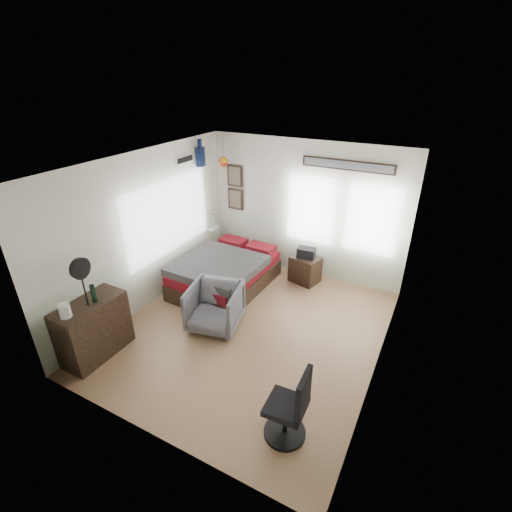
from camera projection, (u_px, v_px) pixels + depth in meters
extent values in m
cube|color=#936B48|center=(250.00, 330.00, 6.08)|extent=(4.00, 4.50, 0.01)
cube|color=beige|center=(305.00, 210.00, 7.25)|extent=(4.00, 0.02, 2.70)
cube|color=beige|center=(141.00, 346.00, 3.70)|extent=(4.00, 0.02, 2.70)
cube|color=beige|center=(146.00, 231.00, 6.30)|extent=(0.02, 4.50, 2.70)
cube|color=beige|center=(389.00, 290.00, 4.64)|extent=(0.02, 4.50, 2.70)
cube|color=white|center=(249.00, 165.00, 4.86)|extent=(4.00, 4.50, 0.02)
cube|color=beige|center=(302.00, 247.00, 7.60)|extent=(4.00, 0.01, 1.10)
cube|color=beige|center=(153.00, 272.00, 6.66)|extent=(0.01, 4.50, 1.10)
cube|color=beige|center=(379.00, 340.00, 5.01)|extent=(0.01, 4.50, 1.10)
cube|color=silver|center=(169.00, 216.00, 6.67)|extent=(0.03, 2.20, 1.35)
cube|color=silver|center=(311.00, 210.00, 7.13)|extent=(0.95, 0.03, 1.30)
cube|color=silver|center=(372.00, 220.00, 6.65)|extent=(0.95, 0.03, 1.30)
cube|color=#3A2416|center=(235.00, 199.00, 7.86)|extent=(0.35, 0.03, 0.45)
cube|color=#3A2416|center=(235.00, 176.00, 7.64)|extent=(0.35, 0.03, 0.45)
cube|color=#7F7259|center=(235.00, 199.00, 7.85)|extent=(0.27, 0.01, 0.37)
cube|color=#7F7259|center=(234.00, 176.00, 7.62)|extent=(0.27, 0.01, 0.37)
cube|color=#3A2416|center=(347.00, 165.00, 6.47)|extent=(1.65, 0.03, 0.18)
cube|color=gray|center=(347.00, 165.00, 6.46)|extent=(1.58, 0.01, 0.13)
cube|color=white|center=(185.00, 159.00, 6.74)|extent=(0.02, 0.48, 0.14)
sphere|color=red|center=(223.00, 162.00, 7.32)|extent=(0.20, 0.20, 0.20)
cube|color=black|center=(226.00, 279.00, 7.21)|extent=(1.48, 2.06, 0.32)
cube|color=maroon|center=(225.00, 268.00, 7.10)|extent=(1.44, 2.02, 0.18)
cube|color=#43413E|center=(218.00, 266.00, 6.85)|extent=(1.52, 1.51, 0.14)
cube|color=maroon|center=(232.00, 242.00, 7.79)|extent=(0.56, 0.36, 0.14)
cube|color=maroon|center=(260.00, 248.00, 7.52)|extent=(0.56, 0.36, 0.14)
cube|color=black|center=(94.00, 329.00, 5.38)|extent=(0.48, 1.00, 0.90)
imported|color=slate|center=(215.00, 307.00, 6.01)|extent=(0.96, 0.98, 0.75)
cube|color=black|center=(305.00, 269.00, 7.35)|extent=(0.62, 0.54, 0.53)
cylinder|color=black|center=(285.00, 432.00, 4.34)|extent=(0.49, 0.49, 0.05)
cylinder|color=black|center=(285.00, 420.00, 4.24)|extent=(0.06, 0.06, 0.38)
cube|color=black|center=(286.00, 406.00, 4.14)|extent=(0.46, 0.46, 0.08)
cube|color=black|center=(304.00, 393.00, 3.94)|extent=(0.07, 0.40, 0.49)
cylinder|color=silver|center=(65.00, 311.00, 4.84)|extent=(0.15, 0.15, 0.20)
cube|color=silver|center=(69.00, 312.00, 4.80)|extent=(0.02, 0.02, 0.12)
cylinder|color=black|center=(93.00, 293.00, 5.16)|extent=(0.07, 0.07, 0.26)
cylinder|color=black|center=(84.00, 288.00, 5.00)|extent=(0.02, 0.02, 0.57)
cylinder|color=black|center=(79.00, 268.00, 4.86)|extent=(0.08, 0.29, 0.28)
cylinder|color=black|center=(81.00, 269.00, 4.84)|extent=(0.05, 0.30, 0.30)
cube|color=black|center=(306.00, 253.00, 7.19)|extent=(0.35, 0.25, 0.20)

